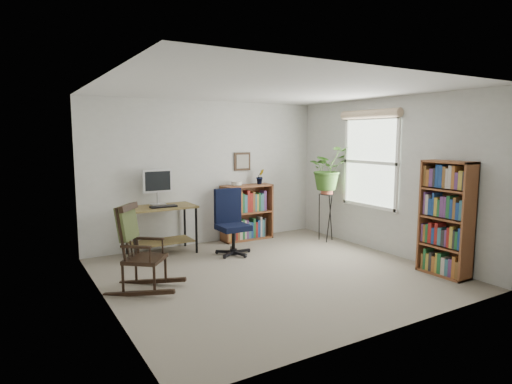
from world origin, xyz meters
TOP-DOWN VIEW (x-y plane):
  - floor at (0.00, 0.00)m, footprint 4.20×4.00m
  - ceiling at (0.00, 0.00)m, footprint 4.20×4.00m
  - wall_back at (0.00, 2.00)m, footprint 4.20×0.00m
  - wall_front at (0.00, -2.00)m, footprint 4.20×0.00m
  - wall_left at (-2.10, 0.00)m, footprint 0.00×4.00m
  - wall_right at (2.10, 0.00)m, footprint 0.00×4.00m
  - window at (2.06, 0.30)m, footprint 0.12×1.20m
  - desk at (-0.93, 1.70)m, footprint 1.04×0.57m
  - monitor at (-0.93, 1.84)m, footprint 0.46×0.16m
  - keyboard at (-0.93, 1.58)m, footprint 0.40×0.15m
  - office_chair at (-0.01, 1.07)m, footprint 0.59×0.59m
  - rocking_chair at (-1.62, 0.24)m, footprint 1.04×0.99m
  - low_bookshelf at (0.66, 1.82)m, footprint 0.92×0.31m
  - tall_bookshelf at (1.92, -1.21)m, footprint 0.28×0.66m
  - plant_stand at (1.80, 1.03)m, footprint 0.33×0.33m
  - spider_plant at (1.80, 1.03)m, footprint 1.69×1.88m
  - potted_plant_small at (0.94, 1.83)m, footprint 0.13×0.24m
  - framed_picture at (0.66, 1.97)m, footprint 0.32×0.04m

SIDE VIEW (x-z plane):
  - floor at x=0.00m, z-range 0.00..0.00m
  - desk at x=-0.93m, z-range 0.00..0.75m
  - plant_stand at x=1.80m, z-range 0.00..0.97m
  - low_bookshelf at x=0.66m, z-range 0.00..0.97m
  - office_chair at x=-0.01m, z-range 0.00..1.03m
  - rocking_chair at x=-1.62m, z-range 0.00..1.05m
  - tall_bookshelf at x=1.92m, z-range 0.00..1.50m
  - keyboard at x=-0.93m, z-range 0.75..0.77m
  - potted_plant_small at x=0.94m, z-range 0.97..1.08m
  - monitor at x=-0.93m, z-range 0.75..1.31m
  - wall_back at x=0.00m, z-range 0.00..2.40m
  - wall_front at x=0.00m, z-range 0.00..2.40m
  - wall_left at x=-2.10m, z-range 0.00..2.40m
  - wall_right at x=2.10m, z-range 0.00..2.40m
  - framed_picture at x=0.66m, z-range 1.21..1.53m
  - window at x=2.06m, z-range 0.65..2.15m
  - spider_plant at x=1.80m, z-range 0.89..2.36m
  - ceiling at x=0.00m, z-range 2.40..2.40m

